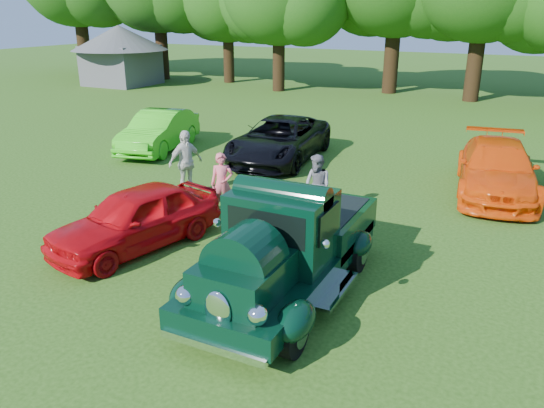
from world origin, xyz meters
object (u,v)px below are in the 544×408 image
at_px(red_convertible, 136,218).
at_px(spectator_grey, 317,186).
at_px(back_car_orange, 497,169).
at_px(hero_pickup, 287,248).
at_px(spectator_white, 186,163).
at_px(back_car_lime, 159,131).
at_px(gazebo, 120,48).
at_px(spectator_pink, 222,184).
at_px(back_car_black, 279,140).

bearing_deg(red_convertible, spectator_grey, 65.44).
bearing_deg(spectator_grey, back_car_orange, 71.52).
relative_size(hero_pickup, spectator_white, 2.84).
distance_m(back_car_lime, gazebo, 19.19).
height_order(hero_pickup, spectator_pink, hero_pickup).
bearing_deg(spectator_white, hero_pickup, -106.37).
xyz_separation_m(back_car_orange, gazebo, (-25.04, 13.25, 1.68)).
xyz_separation_m(spectator_pink, gazebo, (-18.99, 17.96, 1.62)).
xyz_separation_m(red_convertible, gazebo, (-18.39, 20.54, 1.73)).
height_order(back_car_black, spectator_white, spectator_white).
xyz_separation_m(hero_pickup, spectator_white, (-4.83, 3.74, 0.04)).
relative_size(spectator_pink, gazebo, 0.24).
distance_m(back_car_black, back_car_orange, 6.95).
bearing_deg(spectator_white, back_car_black, 11.02).
bearing_deg(back_car_black, back_car_lime, -176.21).
distance_m(hero_pickup, back_car_lime, 11.33).
bearing_deg(back_car_black, spectator_white, -105.17).
height_order(hero_pickup, red_convertible, hero_pickup).
distance_m(back_car_black, spectator_pink, 5.25).
relative_size(back_car_lime, spectator_white, 2.39).
height_order(spectator_white, gazebo, gazebo).
relative_size(back_car_lime, spectator_pink, 2.76).
bearing_deg(back_car_black, back_car_orange, -8.64).
xyz_separation_m(red_convertible, spectator_white, (-1.09, 3.41, 0.24)).
bearing_deg(back_car_black, gazebo, 139.91).
height_order(back_car_orange, spectator_pink, spectator_pink).
bearing_deg(spectator_pink, red_convertible, -134.96).
bearing_deg(back_car_lime, back_car_black, -4.03).
xyz_separation_m(spectator_grey, gazebo, (-21.19, 17.04, 1.62)).
xyz_separation_m(back_car_black, spectator_grey, (3.09, -4.25, 0.06)).
bearing_deg(spectator_pink, back_car_lime, 108.66).
xyz_separation_m(back_car_orange, spectator_grey, (-3.85, -3.79, 0.06)).
bearing_deg(gazebo, back_car_lime, -44.85).
bearing_deg(back_car_lime, spectator_grey, -37.63).
xyz_separation_m(red_convertible, back_car_lime, (-4.84, 7.06, 0.04)).
distance_m(red_convertible, spectator_pink, 2.65).
height_order(back_car_lime, spectator_pink, spectator_pink).
bearing_deg(hero_pickup, back_car_orange, 69.19).
distance_m(back_car_orange, spectator_grey, 5.40).
distance_m(back_car_black, spectator_white, 4.41).
xyz_separation_m(red_convertible, spectator_grey, (2.79, 3.50, 0.11)).
bearing_deg(back_car_black, spectator_grey, -58.82).
distance_m(red_convertible, spectator_grey, 4.48).
relative_size(back_car_black, back_car_orange, 1.05).
xyz_separation_m(back_car_lime, gazebo, (-13.55, 13.48, 1.69)).
relative_size(red_convertible, spectator_grey, 2.52).
height_order(spectator_grey, spectator_white, spectator_white).
bearing_deg(spectator_grey, back_car_black, 153.01).
height_order(back_car_orange, gazebo, gazebo).
bearing_deg(spectator_grey, gazebo, 168.18).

